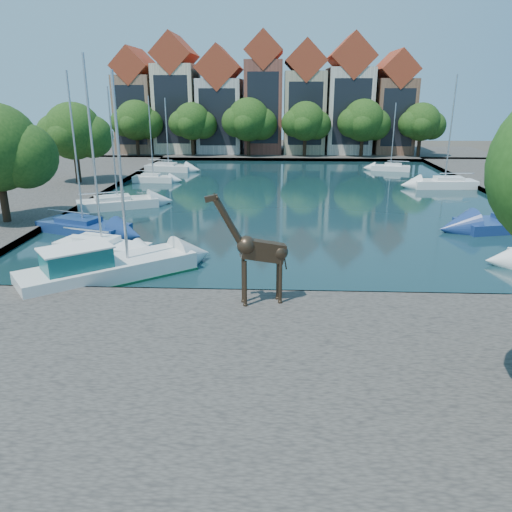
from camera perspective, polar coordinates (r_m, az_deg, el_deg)
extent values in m
plane|color=#38332B|center=(23.78, 6.38, -5.01)|extent=(160.00, 160.00, 0.00)
cube|color=black|center=(46.75, 4.60, 6.80)|extent=(38.00, 50.00, 0.08)
cube|color=#4E4B44|center=(17.46, 7.84, -13.41)|extent=(50.00, 14.00, 0.50)
cube|color=#4E4B44|center=(78.33, 3.87, 11.66)|extent=(60.00, 16.00, 0.50)
cube|color=#4E4B44|center=(52.20, -24.20, 6.70)|extent=(14.00, 52.00, 0.50)
cube|color=#8F694E|center=(80.72, -13.23, 15.53)|extent=(5.39, 9.00, 11.00)
cube|color=maroon|center=(80.72, -13.60, 20.28)|extent=(5.44, 9.18, 5.44)
cube|color=black|center=(76.42, -14.14, 15.33)|extent=(4.40, 0.05, 8.25)
cube|color=beige|center=(79.32, -8.92, 16.28)|extent=(5.88, 9.00, 12.50)
cube|color=maroon|center=(79.43, -9.21, 21.74)|extent=(5.94, 9.18, 5.94)
cube|color=black|center=(74.93, -9.61, 16.14)|extent=(4.80, 0.05, 9.38)
cube|color=beige|center=(78.36, -4.04, 15.70)|extent=(6.37, 9.00, 10.50)
cube|color=maroon|center=(78.34, -4.16, 20.58)|extent=(6.43, 9.18, 6.43)
cube|color=black|center=(73.92, -4.45, 15.53)|extent=(5.20, 0.05, 7.88)
cube|color=brown|center=(77.85, 0.90, 16.64)|extent=(5.39, 9.00, 13.00)
cube|color=maroon|center=(77.99, 0.93, 22.31)|extent=(5.44, 9.18, 5.44)
cube|color=black|center=(73.37, 0.79, 16.53)|extent=(4.40, 0.05, 9.75)
cube|color=tan|center=(77.92, 5.49, 16.01)|extent=(5.88, 9.00, 11.50)
cube|color=maroon|center=(77.96, 5.66, 21.21)|extent=(5.94, 9.18, 5.94)
cube|color=black|center=(73.45, 5.66, 15.87)|extent=(4.80, 0.05, 8.62)
cube|color=beige|center=(78.49, 10.43, 16.00)|extent=(6.37, 9.00, 12.00)
cube|color=maroon|center=(78.56, 10.77, 21.42)|extent=(6.43, 9.18, 6.43)
cube|color=black|center=(74.05, 10.89, 15.85)|extent=(5.20, 0.05, 9.00)
cube|color=brown|center=(79.62, 15.21, 15.17)|extent=(5.39, 9.00, 10.50)
cube|color=maroon|center=(79.59, 15.62, 19.80)|extent=(5.44, 9.18, 5.44)
cube|color=black|center=(75.25, 15.93, 14.96)|extent=(4.40, 0.05, 7.88)
cylinder|color=#332114|center=(75.44, -13.38, 12.37)|extent=(0.50, 0.50, 3.20)
sphere|color=#173710|center=(75.19, -13.57, 14.86)|extent=(5.60, 5.60, 5.60)
sphere|color=#173710|center=(75.08, -12.20, 14.51)|extent=(4.20, 4.20, 4.20)
sphere|color=#173710|center=(75.26, -14.80, 14.55)|extent=(3.92, 3.92, 3.92)
cylinder|color=#332114|center=(73.69, -7.24, 12.58)|extent=(0.50, 0.50, 3.20)
sphere|color=#173710|center=(73.44, -7.34, 15.03)|extent=(5.20, 5.20, 5.20)
sphere|color=#173710|center=(73.52, -6.05, 14.68)|extent=(3.90, 3.90, 3.90)
sphere|color=#173710|center=(73.32, -8.53, 14.77)|extent=(3.64, 3.64, 3.64)
cylinder|color=#332114|center=(72.77, -0.86, 12.65)|extent=(0.50, 0.50, 3.20)
sphere|color=#173710|center=(72.51, -0.88, 15.32)|extent=(6.00, 6.00, 6.00)
sphere|color=#173710|center=(72.76, 0.60, 14.86)|extent=(4.50, 4.50, 4.50)
sphere|color=#173710|center=(72.25, -2.25, 15.06)|extent=(4.20, 4.20, 4.20)
cylinder|color=#332114|center=(72.73, 5.59, 12.56)|extent=(0.50, 0.50, 3.20)
sphere|color=#173710|center=(72.48, 5.68, 15.10)|extent=(5.40, 5.40, 5.40)
sphere|color=#173710|center=(72.91, 6.96, 14.65)|extent=(4.05, 4.05, 4.05)
sphere|color=#173710|center=(72.04, 4.46, 14.89)|extent=(3.78, 3.78, 3.78)
cylinder|color=#332114|center=(73.57, 11.97, 12.33)|extent=(0.50, 0.50, 3.20)
sphere|color=#173710|center=(73.31, 12.15, 14.92)|extent=(5.80, 5.80, 5.80)
sphere|color=#173710|center=(73.94, 13.46, 14.41)|extent=(4.35, 4.35, 4.35)
sphere|color=#173710|center=(72.70, 10.91, 14.74)|extent=(4.06, 4.06, 4.06)
cylinder|color=#332114|center=(75.25, 18.13, 11.96)|extent=(0.50, 0.50, 3.20)
sphere|color=#173710|center=(75.01, 18.37, 14.35)|extent=(5.20, 5.20, 5.20)
sphere|color=#173710|center=(75.75, 19.44, 13.88)|extent=(3.90, 3.90, 3.90)
sphere|color=#173710|center=(74.28, 17.34, 14.21)|extent=(3.64, 3.64, 3.64)
cylinder|color=#332114|center=(39.59, -26.88, 5.94)|extent=(0.54, 0.54, 3.40)
sphere|color=#173710|center=(38.57, -24.92, 10.33)|extent=(4.50, 4.50, 4.50)
cylinder|color=#332114|center=(54.26, -19.75, 9.72)|extent=(0.54, 0.54, 3.40)
sphere|color=#173710|center=(53.91, -20.15, 13.26)|extent=(5.60, 5.60, 5.60)
sphere|color=#173710|center=(53.62, -18.26, 12.83)|extent=(4.20, 4.20, 4.20)
sphere|color=#173710|center=(54.17, -21.82, 12.80)|extent=(3.92, 3.92, 3.92)
cylinder|color=#34261A|center=(21.41, -1.24, -3.20)|extent=(0.16, 0.16, 2.05)
cylinder|color=#34261A|center=(21.80, -1.46, -2.79)|extent=(0.16, 0.16, 2.05)
cylinder|color=#34261A|center=(21.73, 2.81, -2.87)|extent=(0.16, 0.16, 2.05)
cylinder|color=#34261A|center=(22.12, 2.52, -2.48)|extent=(0.16, 0.16, 2.05)
cube|color=#34261A|center=(21.30, 0.81, 0.61)|extent=(2.06, 1.02, 1.20)
cylinder|color=#34261A|center=(20.67, -3.11, 3.87)|extent=(1.34, 0.62, 2.12)
cube|color=#34261A|center=(20.34, -5.13, 6.59)|extent=(0.60, 0.31, 0.32)
cube|color=silver|center=(26.77, -16.45, -1.39)|extent=(8.57, 7.52, 1.21)
cube|color=#135756|center=(26.10, -19.82, -0.40)|extent=(3.66, 3.47, 1.12)
cylinder|color=#B2B2B7|center=(25.92, -15.27, 9.50)|extent=(0.15, 0.15, 9.32)
cube|color=white|center=(30.83, -17.14, 0.96)|extent=(5.95, 3.49, 1.03)
cube|color=white|center=(30.74, -17.20, 1.57)|extent=(2.75, 2.02, 0.57)
cylinder|color=#B2B2B7|center=(29.73, -18.15, 11.11)|extent=(0.14, 0.14, 10.41)
cube|color=navy|center=(36.32, -19.10, 3.27)|extent=(6.92, 4.47, 0.94)
cube|color=navy|center=(36.24, -19.15, 3.75)|extent=(3.24, 2.52, 0.52)
cylinder|color=#B2B2B7|center=(35.41, -19.98, 11.35)|extent=(0.13, 0.13, 9.79)
cube|color=silver|center=(43.25, -15.53, 5.93)|extent=(6.78, 4.75, 0.94)
cube|color=silver|center=(43.19, -15.56, 6.33)|extent=(3.22, 2.62, 0.52)
cylinder|color=#B2B2B7|center=(42.54, -16.08, 12.12)|extent=(0.13, 0.13, 8.89)
cube|color=silver|center=(54.95, -11.64, 8.71)|extent=(4.36, 1.69, 0.83)
cube|color=silver|center=(54.91, -11.65, 8.99)|extent=(1.92, 1.13, 0.46)
cylinder|color=#B2B2B7|center=(54.42, -11.93, 13.18)|extent=(0.11, 0.11, 8.16)
cube|color=silver|center=(62.31, -9.95, 9.96)|extent=(5.82, 2.90, 0.91)
cube|color=silver|center=(62.27, -9.97, 10.24)|extent=(2.64, 1.77, 0.51)
cylinder|color=#B2B2B7|center=(61.86, -10.17, 13.76)|extent=(0.12, 0.12, 7.79)
cube|color=silver|center=(53.96, 20.73, 7.83)|extent=(6.26, 2.52, 1.01)
cube|color=silver|center=(53.91, 20.77, 8.18)|extent=(2.77, 1.67, 0.56)
cylinder|color=#B2B2B7|center=(53.35, 21.38, 13.41)|extent=(0.13, 0.13, 10.02)
cube|color=white|center=(63.91, 15.13, 9.77)|extent=(4.78, 2.56, 0.81)
cube|color=white|center=(63.87, 15.15, 10.01)|extent=(2.18, 1.53, 0.45)
cylinder|color=#B2B2B7|center=(63.48, 15.42, 13.23)|extent=(0.11, 0.11, 7.31)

